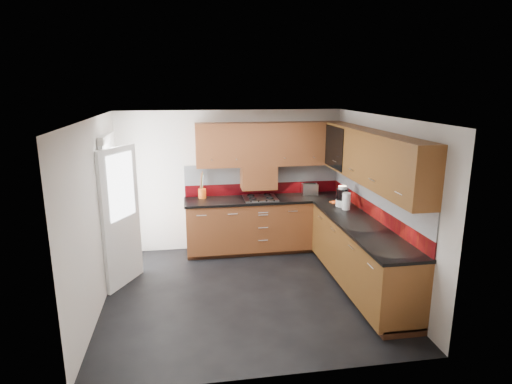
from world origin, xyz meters
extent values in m
cube|color=black|center=(0.00, 0.00, -0.01)|extent=(4.00, 3.80, 0.02)
cube|color=white|center=(0.00, 0.00, 2.45)|extent=(4.00, 3.80, 0.10)
cube|color=silver|center=(0.00, 1.84, 1.20)|extent=(4.00, 0.08, 2.64)
cube|color=silver|center=(0.00, -1.84, 1.20)|extent=(4.00, 0.08, 2.64)
cube|color=silver|center=(-1.94, 0.00, 1.20)|extent=(0.08, 3.80, 2.64)
cube|color=silver|center=(1.94, 0.00, 1.20)|extent=(0.08, 3.80, 2.64)
cube|color=brown|center=(0.55, 1.50, 0.48)|extent=(2.70, 0.60, 0.95)
cube|color=brown|center=(1.60, -0.10, 0.48)|extent=(0.60, 2.60, 0.95)
cube|color=#3D1F11|center=(0.55, 1.53, 0.05)|extent=(2.70, 0.54, 0.10)
cube|color=#3D1F11|center=(1.63, -0.10, 0.05)|extent=(0.54, 2.60, 0.10)
cube|color=black|center=(0.54, 1.49, 0.92)|extent=(2.72, 0.62, 0.04)
cube|color=black|center=(1.59, -0.12, 0.92)|extent=(0.62, 2.60, 0.04)
cube|color=maroon|center=(0.55, 1.79, 1.04)|extent=(2.70, 0.02, 0.20)
cube|color=silver|center=(0.55, 1.79, 1.31)|extent=(2.70, 0.02, 0.34)
cube|color=maroon|center=(1.89, 0.20, 1.04)|extent=(0.02, 3.20, 0.20)
cube|color=silver|center=(1.89, 0.20, 1.31)|extent=(0.02, 3.20, 0.34)
cube|color=brown|center=(0.65, 1.64, 1.84)|extent=(2.50, 0.33, 0.72)
cube|color=brown|center=(1.73, 0.04, 1.84)|extent=(0.33, 2.87, 0.72)
cube|color=silver|center=(0.50, 1.46, 1.63)|extent=(1.80, 0.01, 0.16)
cube|color=silver|center=(1.56, 0.00, 1.63)|extent=(0.01, 2.00, 0.16)
cube|color=brown|center=(0.45, 1.64, 1.28)|extent=(0.60, 0.33, 0.40)
cube|color=black|center=(1.56, 1.07, 1.84)|extent=(0.01, 0.80, 0.66)
cube|color=#FFD18C|center=(1.87, 1.07, 1.84)|extent=(0.01, 0.76, 0.64)
cube|color=black|center=(1.73, 1.07, 1.86)|extent=(0.29, 0.76, 0.01)
cylinder|color=black|center=(1.73, 0.82, 1.96)|extent=(0.07, 0.07, 0.16)
cylinder|color=black|center=(1.73, 0.97, 1.96)|extent=(0.07, 0.07, 0.16)
cylinder|color=white|center=(1.73, 1.12, 1.96)|extent=(0.07, 0.07, 0.16)
cylinder|color=black|center=(1.73, 1.27, 1.96)|extent=(0.07, 0.07, 0.16)
cube|color=white|center=(-1.86, 0.90, 1.02)|extent=(0.06, 0.95, 2.04)
cube|color=white|center=(-1.68, 0.55, 1.00)|extent=(0.42, 0.73, 1.98)
cube|color=white|center=(-1.65, 0.55, 1.45)|extent=(0.28, 0.50, 0.90)
cube|color=silver|center=(0.45, 1.48, 0.95)|extent=(0.56, 0.48, 0.02)
torus|color=black|center=(0.31, 1.36, 0.98)|extent=(0.12, 0.12, 0.02)
torus|color=black|center=(0.59, 1.36, 0.98)|extent=(0.12, 0.12, 0.02)
torus|color=black|center=(0.31, 1.60, 0.98)|extent=(0.12, 0.12, 0.02)
torus|color=black|center=(0.59, 1.60, 0.98)|extent=(0.12, 0.12, 0.02)
cube|color=black|center=(0.45, 1.25, 0.96)|extent=(0.42, 0.04, 0.02)
cylinder|color=#D55614|center=(-0.51, 1.67, 1.02)|extent=(0.13, 0.13, 0.16)
cylinder|color=#955B3B|center=(-0.51, 1.69, 1.22)|extent=(0.06, 0.02, 0.32)
cylinder|color=#955B3B|center=(-0.50, 1.69, 1.21)|extent=(0.06, 0.03, 0.30)
cylinder|color=#955B3B|center=(-0.52, 1.69, 1.23)|extent=(0.06, 0.03, 0.34)
cylinder|color=#955B3B|center=(-0.50, 1.69, 1.20)|extent=(0.04, 0.04, 0.28)
cylinder|color=#955B3B|center=(-0.53, 1.68, 1.22)|extent=(0.04, 0.05, 0.31)
cube|color=silver|center=(1.36, 1.63, 1.03)|extent=(0.28, 0.18, 0.19)
cube|color=black|center=(1.36, 1.63, 1.13)|extent=(0.21, 0.03, 0.01)
cube|color=black|center=(1.36, 1.67, 1.13)|extent=(0.21, 0.03, 0.01)
cylinder|color=white|center=(1.64, 0.82, 0.99)|extent=(0.20, 0.20, 0.11)
cylinder|color=black|center=(1.64, 0.82, 1.14)|extent=(0.18, 0.18, 0.17)
cylinder|color=white|center=(1.64, 0.82, 1.24)|extent=(0.13, 0.13, 0.04)
cylinder|color=white|center=(1.65, 0.64, 1.07)|extent=(0.15, 0.15, 0.26)
cube|color=#EB551A|center=(1.61, 1.03, 0.95)|extent=(0.18, 0.16, 0.02)
camera|label=1|loc=(-0.74, -5.38, 2.79)|focal=30.00mm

